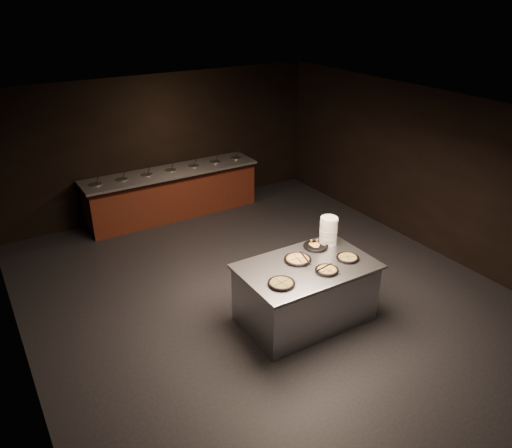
# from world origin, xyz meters

# --- Properties ---
(room) EXTENTS (7.02, 8.02, 2.92)m
(room) POSITION_xyz_m (0.00, 0.00, 1.45)
(room) COLOR black
(room) RESTS_ON ground
(salad_bar) EXTENTS (3.70, 0.83, 1.18)m
(salad_bar) POSITION_xyz_m (0.00, 3.56, 0.44)
(salad_bar) COLOR #602316
(salad_bar) RESTS_ON ground
(serving_counter) EXTENTS (1.92, 1.23, 0.92)m
(serving_counter) POSITION_xyz_m (0.18, -0.89, 0.44)
(serving_counter) COLOR silver
(serving_counter) RESTS_ON ground
(plate_stack) EXTENTS (0.26, 0.26, 0.42)m
(plate_stack) POSITION_xyz_m (0.86, -0.52, 1.13)
(plate_stack) COLOR white
(plate_stack) RESTS_ON serving_counter
(pan_veggie_whole) EXTENTS (0.37, 0.37, 0.04)m
(pan_veggie_whole) POSITION_xyz_m (-0.41, -1.12, 0.94)
(pan_veggie_whole) COLOR black
(pan_veggie_whole) RESTS_ON serving_counter
(pan_cheese_whole) EXTENTS (0.40, 0.40, 0.04)m
(pan_cheese_whole) POSITION_xyz_m (0.14, -0.72, 0.94)
(pan_cheese_whole) COLOR black
(pan_cheese_whole) RESTS_ON serving_counter
(pan_cheese_slices_a) EXTENTS (0.38, 0.38, 0.04)m
(pan_cheese_slices_a) POSITION_xyz_m (0.61, -0.53, 0.93)
(pan_cheese_slices_a) COLOR black
(pan_cheese_slices_a) RESTS_ON serving_counter
(pan_cheese_slices_b) EXTENTS (0.33, 0.33, 0.04)m
(pan_cheese_slices_b) POSITION_xyz_m (0.31, -1.17, 0.94)
(pan_cheese_slices_b) COLOR black
(pan_cheese_slices_b) RESTS_ON serving_counter
(pan_veggie_slices) EXTENTS (0.33, 0.33, 0.04)m
(pan_veggie_slices) POSITION_xyz_m (0.79, -1.06, 0.94)
(pan_veggie_slices) COLOR black
(pan_veggie_slices) RESTS_ON serving_counter
(server_left) EXTENTS (0.13, 0.36, 0.17)m
(server_left) POSITION_xyz_m (0.15, -0.83, 1.00)
(server_left) COLOR silver
(server_left) RESTS_ON serving_counter
(server_right) EXTENTS (0.32, 0.19, 0.16)m
(server_right) POSITION_xyz_m (0.28, -1.22, 0.99)
(server_right) COLOR silver
(server_right) RESTS_ON serving_counter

